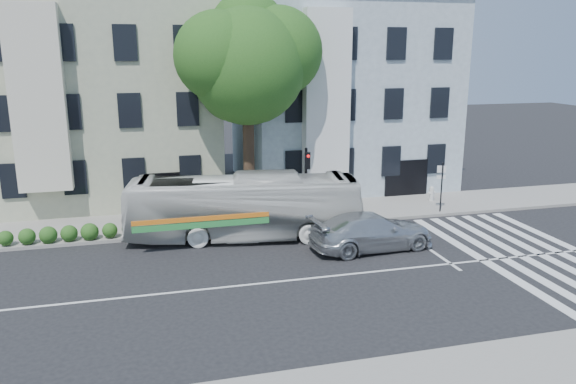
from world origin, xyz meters
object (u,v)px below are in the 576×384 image
object	(u,v)px
sedan	(372,231)
traffic_signal	(307,177)
fire_hydrant	(431,193)
bus	(244,207)

from	to	relation	value
sedan	traffic_signal	distance (m)	4.32
traffic_signal	fire_hydrant	world-z (taller)	traffic_signal
bus	sedan	distance (m)	5.73
fire_hydrant	bus	bearing A→B (deg)	-163.48
traffic_signal	fire_hydrant	bearing A→B (deg)	39.85
fire_hydrant	sedan	bearing A→B (deg)	-135.33
sedan	fire_hydrant	distance (m)	8.60
sedan	bus	bearing A→B (deg)	56.76
sedan	traffic_signal	xyz separation A→B (m)	(-1.87, 3.50, 1.71)
fire_hydrant	traffic_signal	bearing A→B (deg)	-162.31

